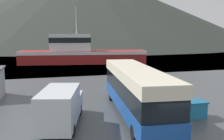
{
  "coord_description": "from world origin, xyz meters",
  "views": [
    {
      "loc": [
        -6.32,
        -11.03,
        5.74
      ],
      "look_at": [
        0.46,
        13.72,
        2.0
      ],
      "focal_mm": 40.0,
      "sensor_mm": 36.0,
      "label": 1
    }
  ],
  "objects_px": {
    "fishing_boat": "(80,53)",
    "small_boat": "(121,54)",
    "storage_bin": "(194,109)",
    "delivery_van": "(61,106)",
    "tour_bus": "(135,89)"
  },
  "relations": [
    {
      "from": "fishing_boat",
      "to": "storage_bin",
      "type": "height_order",
      "value": "fishing_boat"
    },
    {
      "from": "fishing_boat",
      "to": "storage_bin",
      "type": "bearing_deg",
      "value": 14.45
    },
    {
      "from": "tour_bus",
      "to": "delivery_van",
      "type": "xyz_separation_m",
      "value": [
        -5.19,
        -0.84,
        -0.59
      ]
    },
    {
      "from": "tour_bus",
      "to": "delivery_van",
      "type": "relative_size",
      "value": 1.91
    },
    {
      "from": "delivery_van",
      "to": "fishing_boat",
      "type": "bearing_deg",
      "value": 94.18
    },
    {
      "from": "fishing_boat",
      "to": "delivery_van",
      "type": "bearing_deg",
      "value": -0.77
    },
    {
      "from": "small_boat",
      "to": "storage_bin",
      "type": "bearing_deg",
      "value": 6.1
    },
    {
      "from": "delivery_van",
      "to": "storage_bin",
      "type": "distance_m",
      "value": 9.04
    },
    {
      "from": "small_boat",
      "to": "delivery_van",
      "type": "bearing_deg",
      "value": -4.08
    },
    {
      "from": "fishing_boat",
      "to": "storage_bin",
      "type": "xyz_separation_m",
      "value": [
        3.02,
        -34.0,
        -1.48
      ]
    },
    {
      "from": "tour_bus",
      "to": "small_boat",
      "type": "distance_m",
      "value": 48.14
    },
    {
      "from": "tour_bus",
      "to": "delivery_van",
      "type": "bearing_deg",
      "value": -164.46
    },
    {
      "from": "tour_bus",
      "to": "small_boat",
      "type": "relative_size",
      "value": 1.84
    },
    {
      "from": "fishing_boat",
      "to": "small_boat",
      "type": "bearing_deg",
      "value": 146.92
    },
    {
      "from": "storage_bin",
      "to": "small_boat",
      "type": "bearing_deg",
      "value": 78.7
    }
  ]
}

